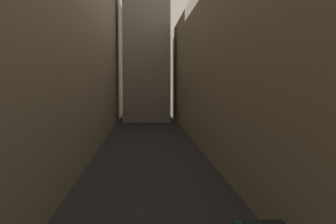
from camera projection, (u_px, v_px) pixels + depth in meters
ground_plane at (149, 151)px, 42.69m from camera, size 264.00×264.00×0.00m
building_block_left at (47, 36)px, 43.15m from camera, size 10.84×108.00×24.48m
building_block_right at (244, 67)px, 44.68m from camera, size 10.19×108.00×18.01m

